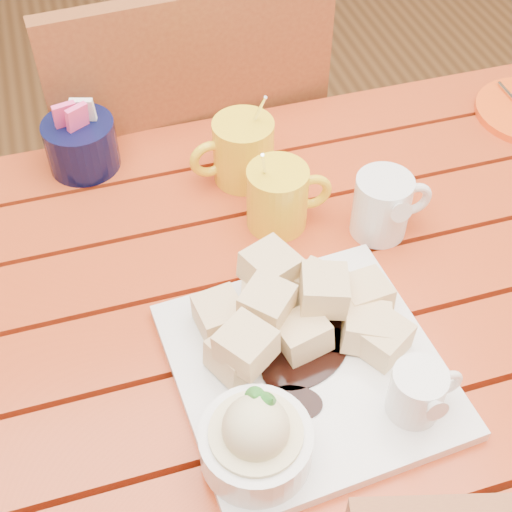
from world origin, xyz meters
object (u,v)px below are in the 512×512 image
object	(u,v)px
dessert_plate	(298,369)
coffee_mug_left	(241,150)
coffee_mug_right	(279,196)
chair_far	(185,170)
table	(262,361)

from	to	relation	value
dessert_plate	coffee_mug_left	size ratio (longest dim) A/B	2.14
dessert_plate	coffee_mug_right	xyz separation A→B (m)	(0.06, 0.26, 0.01)
dessert_plate	coffee_mug_left	world-z (taller)	coffee_mug_left
coffee_mug_left	coffee_mug_right	world-z (taller)	coffee_mug_left
coffee_mug_right	chair_far	world-z (taller)	chair_far
coffee_mug_left	coffee_mug_right	xyz separation A→B (m)	(0.02, -0.10, -0.00)
chair_far	coffee_mug_right	bearing A→B (deg)	94.51
coffee_mug_left	chair_far	world-z (taller)	chair_far
coffee_mug_right	coffee_mug_left	bearing A→B (deg)	105.76
coffee_mug_left	chair_far	distance (m)	0.39
table	coffee_mug_right	bearing A→B (deg)	65.05
dessert_plate	chair_far	world-z (taller)	chair_far
table	coffee_mug_left	distance (m)	0.30
dessert_plate	chair_far	size ratio (longest dim) A/B	0.33
coffee_mug_right	chair_far	distance (m)	0.48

